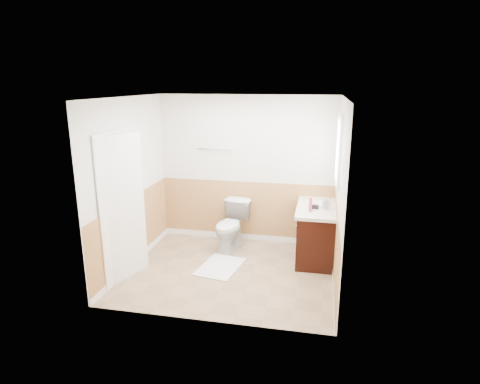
% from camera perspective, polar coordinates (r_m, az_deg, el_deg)
% --- Properties ---
extents(floor, '(3.00, 3.00, 0.00)m').
position_cam_1_polar(floor, '(6.06, -1.43, -11.11)').
color(floor, '#8C7051').
rests_on(floor, ground).
extents(ceiling, '(3.00, 3.00, 0.00)m').
position_cam_1_polar(ceiling, '(5.43, -1.60, 13.22)').
color(ceiling, white).
rests_on(ceiling, floor).
extents(wall_back, '(3.00, 0.00, 3.00)m').
position_cam_1_polar(wall_back, '(6.85, 0.94, 3.13)').
color(wall_back, silver).
rests_on(wall_back, floor).
extents(wall_front, '(3.00, 0.00, 3.00)m').
position_cam_1_polar(wall_front, '(4.42, -5.31, -3.90)').
color(wall_front, silver).
rests_on(wall_front, floor).
extents(wall_left, '(0.00, 3.00, 3.00)m').
position_cam_1_polar(wall_left, '(6.12, -15.32, 1.09)').
color(wall_left, silver).
rests_on(wall_left, floor).
extents(wall_right, '(0.00, 3.00, 3.00)m').
position_cam_1_polar(wall_right, '(5.49, 13.94, -0.45)').
color(wall_right, silver).
rests_on(wall_right, floor).
extents(wainscot_back, '(3.00, 0.00, 3.00)m').
position_cam_1_polar(wainscot_back, '(7.04, 0.89, -2.87)').
color(wainscot_back, '#B78849').
rests_on(wainscot_back, floor).
extents(wainscot_front, '(3.00, 0.00, 3.00)m').
position_cam_1_polar(wainscot_front, '(4.73, -5.04, -12.47)').
color(wainscot_front, '#B78849').
rests_on(wainscot_front, floor).
extents(wainscot_left, '(0.00, 2.60, 2.60)m').
position_cam_1_polar(wainscot_left, '(6.34, -14.75, -5.50)').
color(wainscot_left, '#B78849').
rests_on(wainscot_left, floor).
extents(wainscot_right, '(0.00, 2.60, 2.60)m').
position_cam_1_polar(wainscot_right, '(5.73, 13.33, -7.67)').
color(wainscot_right, '#B78849').
rests_on(wainscot_right, floor).
extents(toilet, '(0.57, 0.84, 0.80)m').
position_cam_1_polar(toilet, '(6.68, -1.29, -4.81)').
color(toilet, silver).
rests_on(toilet, floor).
extents(bath_mat, '(0.68, 0.88, 0.02)m').
position_cam_1_polar(bath_mat, '(6.17, -2.81, -10.50)').
color(bath_mat, white).
rests_on(bath_mat, floor).
extents(vanity_cabinet, '(0.55, 1.10, 0.80)m').
position_cam_1_polar(vanity_cabinet, '(6.44, 10.67, -5.87)').
color(vanity_cabinet, black).
rests_on(vanity_cabinet, floor).
extents(vanity_knob_left, '(0.03, 0.03, 0.03)m').
position_cam_1_polar(vanity_knob_left, '(6.30, 7.98, -4.77)').
color(vanity_knob_left, silver).
rests_on(vanity_knob_left, vanity_cabinet).
extents(vanity_knob_right, '(0.03, 0.03, 0.03)m').
position_cam_1_polar(vanity_knob_right, '(6.49, 8.10, -4.18)').
color(vanity_knob_right, silver).
rests_on(vanity_knob_right, vanity_cabinet).
extents(countertop, '(0.60, 1.15, 0.05)m').
position_cam_1_polar(countertop, '(6.30, 10.77, -2.26)').
color(countertop, beige).
rests_on(countertop, vanity_cabinet).
extents(sink_basin, '(0.36, 0.36, 0.02)m').
position_cam_1_polar(sink_basin, '(6.43, 10.90, -1.57)').
color(sink_basin, white).
rests_on(sink_basin, countertop).
extents(faucet, '(0.02, 0.02, 0.14)m').
position_cam_1_polar(faucet, '(6.42, 12.53, -1.14)').
color(faucet, '#B7B8BE').
rests_on(faucet, countertop).
extents(lotion_bottle, '(0.05, 0.05, 0.22)m').
position_cam_1_polar(lotion_bottle, '(6.00, 9.92, -1.75)').
color(lotion_bottle, '#C03152').
rests_on(lotion_bottle, countertop).
extents(soap_dispenser, '(0.09, 0.09, 0.18)m').
position_cam_1_polar(soap_dispenser, '(6.19, 12.01, -1.52)').
color(soap_dispenser, gray).
rests_on(soap_dispenser, countertop).
extents(hair_dryer_body, '(0.14, 0.07, 0.07)m').
position_cam_1_polar(hair_dryer_body, '(6.17, 10.41, -2.03)').
color(hair_dryer_body, black).
rests_on(hair_dryer_body, countertop).
extents(hair_dryer_handle, '(0.03, 0.03, 0.07)m').
position_cam_1_polar(hair_dryer_handle, '(6.15, 10.11, -2.35)').
color(hair_dryer_handle, black).
rests_on(hair_dryer_handle, countertop).
extents(mirror_panel, '(0.02, 0.35, 0.90)m').
position_cam_1_polar(mirror_panel, '(6.49, 13.57, 4.71)').
color(mirror_panel, silver).
rests_on(mirror_panel, wall_right).
extents(window_frame, '(0.04, 0.80, 1.00)m').
position_cam_1_polar(window_frame, '(5.95, 13.77, 5.72)').
color(window_frame, white).
rests_on(window_frame, wall_right).
extents(window_glass, '(0.01, 0.70, 0.90)m').
position_cam_1_polar(window_glass, '(5.96, 13.92, 5.71)').
color(window_glass, white).
rests_on(window_glass, wall_right).
extents(door, '(0.29, 0.78, 2.04)m').
position_cam_1_polar(door, '(5.76, -16.26, -2.27)').
color(door, white).
rests_on(door, wall_left).
extents(door_frame, '(0.02, 0.92, 2.10)m').
position_cam_1_polar(door_frame, '(5.79, -16.93, -2.12)').
color(door_frame, white).
rests_on(door_frame, wall_left).
extents(door_knob, '(0.06, 0.06, 0.06)m').
position_cam_1_polar(door_knob, '(6.03, -14.27, -2.02)').
color(door_knob, silver).
rests_on(door_knob, door).
extents(towel_bar, '(0.62, 0.02, 0.02)m').
position_cam_1_polar(towel_bar, '(6.86, -3.68, 6.09)').
color(towel_bar, silver).
rests_on(towel_bar, wall_back).
extents(tp_holder_bar, '(0.14, 0.02, 0.02)m').
position_cam_1_polar(tp_holder_bar, '(6.94, -0.00, -1.40)').
color(tp_holder_bar, silver).
rests_on(tp_holder_bar, wall_back).
extents(tp_roll, '(0.10, 0.11, 0.11)m').
position_cam_1_polar(tp_roll, '(6.94, -0.00, -1.40)').
color(tp_roll, white).
rests_on(tp_roll, tp_holder_bar).
extents(tp_sheet, '(0.10, 0.01, 0.16)m').
position_cam_1_polar(tp_sheet, '(6.97, -0.00, -2.26)').
color(tp_sheet, white).
rests_on(tp_sheet, tp_roll).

